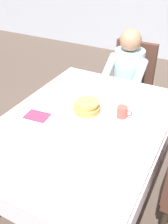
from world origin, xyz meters
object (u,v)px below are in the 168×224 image
(chair_diner, at_px, (131,80))
(spoon_near_edge, at_px, (68,137))
(cup_coffee, at_px, (122,112))
(plate_breakfast, at_px, (86,113))
(fork_left_of_plate, at_px, (63,108))
(dining_table_main, at_px, (84,130))
(knife_right_of_plate, at_px, (109,122))
(syrup_pitcher, at_px, (62,95))
(breakfast_stack, at_px, (87,107))
(diner_person, at_px, (127,74))

(chair_diner, height_order, spoon_near_edge, chair_diner)
(cup_coffee, bearing_deg, plate_breakfast, -161.52)
(fork_left_of_plate, distance_m, spoon_near_edge, 0.35)
(dining_table_main, bearing_deg, spoon_near_edge, -89.68)
(dining_table_main, xyz_separation_m, knife_right_of_plate, (0.17, 0.06, 0.09))
(syrup_pitcher, distance_m, fork_left_of_plate, 0.14)
(plate_breakfast, distance_m, spoon_near_edge, 0.30)
(breakfast_stack, bearing_deg, cup_coffee, 17.93)
(diner_person, bearing_deg, fork_left_of_plate, 79.88)
(fork_left_of_plate, height_order, knife_right_of_plate, same)
(syrup_pitcher, bearing_deg, chair_diner, 76.13)
(knife_right_of_plate, bearing_deg, cup_coffee, -30.66)
(dining_table_main, xyz_separation_m, syrup_pitcher, (-0.29, 0.17, 0.13))
(cup_coffee, bearing_deg, dining_table_main, -144.11)
(plate_breakfast, bearing_deg, spoon_near_edge, -85.60)
(syrup_pitcher, distance_m, knife_right_of_plate, 0.47)
(diner_person, relative_size, syrup_pitcher, 14.00)
(diner_person, xyz_separation_m, spoon_near_edge, (0.04, -1.23, 0.07))
(knife_right_of_plate, xyz_separation_m, spoon_near_edge, (-0.17, -0.28, 0.00))
(breakfast_stack, distance_m, fork_left_of_plate, 0.20)
(dining_table_main, xyz_separation_m, plate_breakfast, (-0.02, 0.08, 0.10))
(dining_table_main, height_order, chair_diner, chair_diner)
(syrup_pitcher, height_order, spoon_near_edge, syrup_pitcher)
(cup_coffee, relative_size, syrup_pitcher, 1.41)
(diner_person, bearing_deg, breakfast_stack, 91.30)
(dining_table_main, xyz_separation_m, diner_person, (-0.04, 1.01, 0.02))
(dining_table_main, xyz_separation_m, chair_diner, (-0.04, 1.17, -0.12))
(breakfast_stack, relative_size, knife_right_of_plate, 1.00)
(chair_diner, bearing_deg, knife_right_of_plate, 100.71)
(knife_right_of_plate, bearing_deg, spoon_near_edge, 147.82)
(diner_person, relative_size, cup_coffee, 9.91)
(plate_breakfast, bearing_deg, dining_table_main, -74.82)
(fork_left_of_plate, bearing_deg, plate_breakfast, -77.77)
(plate_breakfast, bearing_deg, cup_coffee, 18.48)
(fork_left_of_plate, distance_m, knife_right_of_plate, 0.38)
(cup_coffee, bearing_deg, chair_diner, 104.88)
(knife_right_of_plate, bearing_deg, syrup_pitcher, 74.61)
(plate_breakfast, distance_m, cup_coffee, 0.26)
(cup_coffee, bearing_deg, diner_person, 107.45)
(plate_breakfast, relative_size, syrup_pitcher, 3.50)
(dining_table_main, distance_m, breakfast_stack, 0.17)
(chair_diner, relative_size, syrup_pitcher, 11.62)
(breakfast_stack, bearing_deg, spoon_near_edge, -85.89)
(diner_person, distance_m, knife_right_of_plate, 0.98)
(dining_table_main, xyz_separation_m, fork_left_of_plate, (-0.21, 0.06, 0.09))
(knife_right_of_plate, bearing_deg, breakfast_stack, 81.62)
(chair_diner, height_order, syrup_pitcher, chair_diner)
(syrup_pitcher, height_order, knife_right_of_plate, syrup_pitcher)
(knife_right_of_plate, bearing_deg, plate_breakfast, 82.57)
(plate_breakfast, distance_m, fork_left_of_plate, 0.19)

